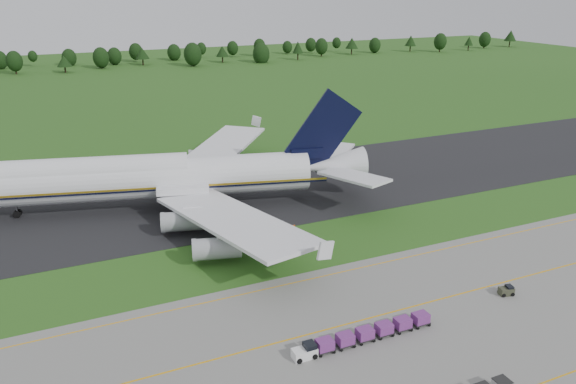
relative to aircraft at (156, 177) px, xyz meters
name	(u,v)px	position (x,y,z in m)	size (l,w,h in m)	color
ground	(287,250)	(14.79, -26.04, -6.17)	(600.00, 600.00, 0.00)	#255218
apron	(416,379)	(14.79, -60.04, -6.14)	(300.00, 52.00, 0.06)	slate
taxiway	(230,193)	(14.79, 1.96, -6.13)	(300.00, 40.00, 0.08)	black
apron_markings	(380,343)	(14.79, -53.02, -6.10)	(300.00, 30.20, 0.01)	orange
tree_line	(119,56)	(21.43, 193.76, -0.06)	(525.85, 24.28, 11.98)	black
aircraft	(156,177)	(0.00, 0.00, 0.00)	(77.16, 72.72, 21.60)	silver
baggage_train	(362,335)	(12.99, -51.85, -5.24)	(18.31, 1.66, 1.60)	white
utility_cart	(506,291)	(36.32, -50.70, -5.59)	(2.11, 1.53, 1.05)	#353827
edge_markers	(262,233)	(13.40, -18.85, -5.89)	(12.21, 0.30, 0.60)	#ED5607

